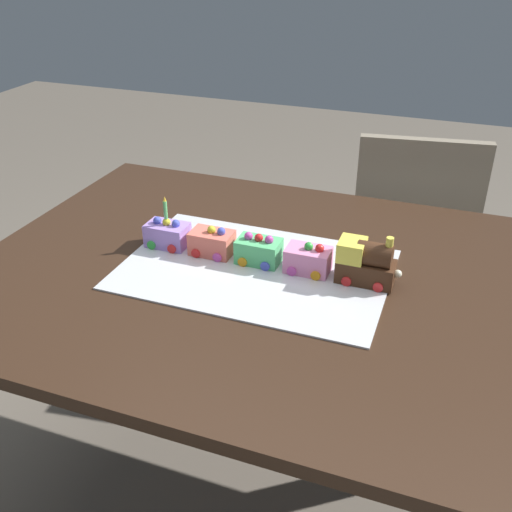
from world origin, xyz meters
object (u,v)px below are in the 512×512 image
object	(u,v)px
cake_car_hopper_bubblegum	(308,260)
cake_car_tanker_coral	(212,242)
cake_locomotive	(366,262)
cake_car_flatbed_mint_green	(259,250)
chair	(410,235)
cake_car_caboose_lavender	(167,234)
dining_table	(277,313)
birthday_candle	(165,208)

from	to	relation	value
cake_car_hopper_bubblegum	cake_car_tanker_coral	distance (m)	0.24
cake_locomotive	cake_car_flatbed_mint_green	xyz separation A→B (m)	(0.25, -0.00, -0.02)
chair	cake_car_caboose_lavender	bearing A→B (deg)	49.09
dining_table	cake_locomotive	size ratio (longest dim) A/B	10.00
cake_car_caboose_lavender	dining_table	bearing A→B (deg)	173.79
cake_car_tanker_coral	dining_table	bearing A→B (deg)	169.65
cake_car_hopper_bubblegum	birthday_candle	bearing A→B (deg)	0.00
dining_table	cake_car_tanker_coral	world-z (taller)	cake_car_tanker_coral
dining_table	birthday_candle	world-z (taller)	birthday_candle
dining_table	cake_car_caboose_lavender	distance (m)	0.33
cake_car_flatbed_mint_green	cake_car_tanker_coral	xyz separation A→B (m)	(0.12, 0.00, -0.00)
cake_car_tanker_coral	birthday_candle	bearing A→B (deg)	0.00
cake_car_hopper_bubblegum	cake_car_flatbed_mint_green	world-z (taller)	same
chair	cake_locomotive	xyz separation A→B (m)	(0.03, 0.80, 0.32)
cake_locomotive	cake_car_flatbed_mint_green	world-z (taller)	cake_locomotive
cake_locomotive	cake_car_caboose_lavender	xyz separation A→B (m)	(0.48, -0.00, -0.02)
cake_locomotive	cake_car_flatbed_mint_green	distance (m)	0.25
cake_locomotive	cake_car_hopper_bubblegum	size ratio (longest dim) A/B	1.40
cake_car_flatbed_mint_green	cake_car_tanker_coral	bearing A→B (deg)	0.00
chair	cake_car_tanker_coral	xyz separation A→B (m)	(0.40, 0.80, 0.30)
chair	cake_car_flatbed_mint_green	world-z (taller)	chair
cake_locomotive	cake_car_hopper_bubblegum	distance (m)	0.13
cake_car_tanker_coral	cake_car_caboose_lavender	size ratio (longest dim) A/B	1.00
dining_table	cake_car_tanker_coral	xyz separation A→B (m)	(0.18, -0.03, 0.14)
cake_car_caboose_lavender	birthday_candle	xyz separation A→B (m)	(0.00, 0.00, 0.07)
birthday_candle	cake_car_flatbed_mint_green	bearing A→B (deg)	-180.00
chair	cake_car_hopper_bubblegum	distance (m)	0.87
cake_locomotive	cake_car_caboose_lavender	bearing A→B (deg)	-0.00
cake_car_tanker_coral	birthday_candle	size ratio (longest dim) A/B	1.75
dining_table	cake_car_flatbed_mint_green	bearing A→B (deg)	-29.01
cake_car_flatbed_mint_green	cake_car_caboose_lavender	distance (m)	0.24
cake_car_tanker_coral	cake_car_caboose_lavender	xyz separation A→B (m)	(0.12, -0.00, 0.00)
dining_table	cake_car_flatbed_mint_green	xyz separation A→B (m)	(0.06, -0.03, 0.14)
cake_car_flatbed_mint_green	chair	bearing A→B (deg)	-109.10
birthday_candle	cake_locomotive	bearing A→B (deg)	180.00
dining_table	birthday_candle	distance (m)	0.36
chair	birthday_candle	bearing A→B (deg)	49.09
cake_car_flatbed_mint_green	cake_car_tanker_coral	distance (m)	0.12
birthday_candle	cake_car_tanker_coral	bearing A→B (deg)	-180.00
dining_table	chair	bearing A→B (deg)	-104.78
cake_locomotive	chair	bearing A→B (deg)	-92.18
cake_car_tanker_coral	cake_car_caboose_lavender	bearing A→B (deg)	-0.00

